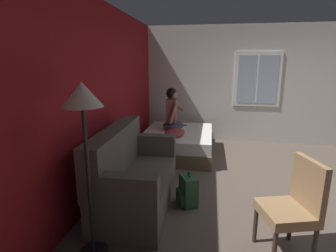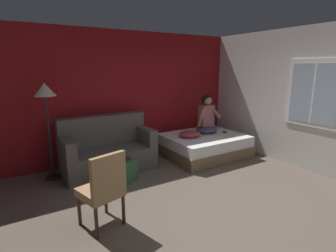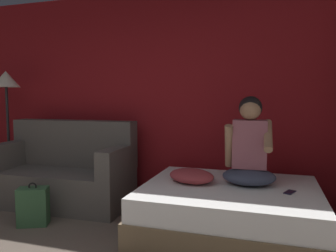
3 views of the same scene
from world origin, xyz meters
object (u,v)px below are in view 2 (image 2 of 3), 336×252
couch (108,150)px  cell_phone (225,132)px  side_chair (103,187)px  backpack (128,171)px  person_seated (207,118)px  throw_pillow (190,134)px  floor_lamp (46,99)px  bed (204,146)px

couch → cell_phone: bearing=-8.4°
side_chair → backpack: size_ratio=2.14×
side_chair → person_seated: (2.93, 1.61, 0.30)m
couch → throw_pillow: bearing=-10.6°
throw_pillow → floor_lamp: (-2.70, 0.44, 0.88)m
couch → throw_pillow: size_ratio=3.59×
person_seated → side_chair: bearing=-151.3°
cell_phone → floor_lamp: 3.79m
bed → throw_pillow: bearing=178.2°
couch → throw_pillow: 1.75m
couch → backpack: couch is taller
throw_pillow → cell_phone: 0.94m
backpack → cell_phone: size_ratio=3.18×
side_chair → floor_lamp: (-0.33, 1.92, 0.90)m
couch → floor_lamp: 1.43m
cell_phone → couch: bearing=-165.6°
person_seated → couch: bearing=175.2°
couch → floor_lamp: floor_lamp is taller
couch → floor_lamp: size_ratio=1.01×
floor_lamp → throw_pillow: bearing=-9.2°
bed → cell_phone: 0.60m
side_chair → throw_pillow: 2.79m
bed → backpack: bearing=-169.0°
bed → side_chair: side_chair is taller
bed → throw_pillow: size_ratio=3.59×
backpack → throw_pillow: throw_pillow is taller
backpack → cell_phone: (2.54, 0.33, 0.29)m
couch → throw_pillow: couch is taller
floor_lamp → couch: bearing=-6.8°
side_chair → throw_pillow: size_ratio=2.04×
bed → cell_phone: size_ratio=11.97×
throw_pillow → side_chair: bearing=-148.1°
bed → couch: 2.14m
couch → cell_phone: couch is taller
side_chair → throw_pillow: (2.37, 1.48, 0.02)m
couch → floor_lamp: (-0.98, 0.12, 1.04)m
cell_phone → floor_lamp: (-3.63, 0.51, 0.94)m
side_chair → floor_lamp: floor_lamp is taller
couch → cell_phone: (2.65, -0.39, 0.09)m
bed → cell_phone: (0.54, -0.06, 0.25)m
side_chair → throw_pillow: bearing=31.9°
bed → couch: bearing=171.0°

